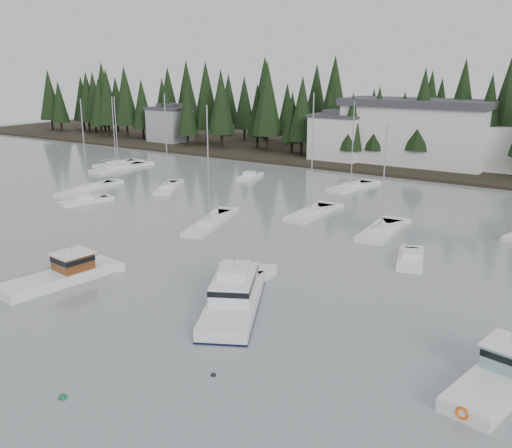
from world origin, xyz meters
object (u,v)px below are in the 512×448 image
(sailboat_3, at_px, (351,188))
(sailboat_6, at_px, (119,169))
(house_west, at_px, (339,136))
(runabout_3, at_px, (249,177))
(cabin_cruiser_center, at_px, (234,299))
(sailboat_0, at_px, (88,190))
(runabout_0, at_px, (84,202))
(runabout_1, at_px, (410,261))
(sailboat_8, at_px, (168,189))
(sailboat_12, at_px, (116,165))
(sailboat_10, at_px, (209,224))
(sailboat_1, at_px, (380,233))
(lobster_boat_teal, at_px, (498,380))
(harbor_inn, at_px, (428,133))
(house_far_west, at_px, (170,123))
(lobster_boat_brown, at_px, (59,277))
(sailboat_9, at_px, (311,214))

(sailboat_3, xyz_separation_m, sailboat_6, (-39.10, -7.24, -0.01))
(house_west, distance_m, sailboat_3, 23.86)
(sailboat_3, relative_size, runabout_3, 2.27)
(cabin_cruiser_center, relative_size, sailboat_0, 0.88)
(runabout_0, bearing_deg, runabout_1, -72.40)
(sailboat_8, relative_size, sailboat_12, 1.12)
(sailboat_12, distance_m, runabout_3, 26.17)
(sailboat_3, height_order, sailboat_10, sailboat_10)
(sailboat_1, height_order, sailboat_12, sailboat_12)
(runabout_0, xyz_separation_m, runabout_3, (8.38, 25.16, 0.00))
(lobster_boat_teal, bearing_deg, cabin_cruiser_center, 98.92)
(sailboat_1, bearing_deg, runabout_3, 54.53)
(sailboat_8, height_order, runabout_0, sailboat_8)
(harbor_inn, height_order, sailboat_6, sailboat_6)
(sailboat_1, bearing_deg, runabout_0, 98.21)
(house_far_west, bearing_deg, sailboat_0, -61.68)
(lobster_boat_brown, distance_m, cabin_cruiser_center, 15.27)
(house_far_west, relative_size, sailboat_6, 0.68)
(cabin_cruiser_center, height_order, sailboat_12, sailboat_12)
(harbor_inn, height_order, lobster_boat_teal, harbor_inn)
(lobster_boat_teal, height_order, runabout_1, lobster_boat_teal)
(harbor_inn, bearing_deg, sailboat_0, -126.62)
(sailboat_0, distance_m, runabout_0, 7.62)
(harbor_inn, relative_size, runabout_1, 4.65)
(lobster_boat_brown, relative_size, sailboat_1, 0.76)
(harbor_inn, height_order, runabout_0, harbor_inn)
(harbor_inn, bearing_deg, sailboat_3, -97.91)
(lobster_boat_brown, xyz_separation_m, lobster_boat_teal, (33.00, 3.03, 0.03))
(house_far_west, height_order, runabout_1, house_far_west)
(sailboat_8, bearing_deg, harbor_inn, -62.26)
(house_far_west, bearing_deg, runabout_0, -59.35)
(sailboat_0, height_order, sailboat_6, sailboat_0)
(harbor_inn, relative_size, sailboat_0, 2.24)
(sailboat_9, bearing_deg, sailboat_12, 74.19)
(sailboat_9, relative_size, runabout_0, 2.21)
(sailboat_3, height_order, sailboat_6, sailboat_3)
(sailboat_10, xyz_separation_m, runabout_1, (22.53, 0.30, 0.06))
(sailboat_8, bearing_deg, sailboat_6, 37.53)
(sailboat_0, height_order, sailboat_1, sailboat_0)
(runabout_1, bearing_deg, house_far_west, 39.22)
(lobster_boat_teal, bearing_deg, sailboat_9, 54.87)
(sailboat_3, height_order, sailboat_12, sailboat_3)
(harbor_inn, xyz_separation_m, sailboat_6, (-42.38, -30.83, -5.72))
(sailboat_1, height_order, sailboat_10, sailboat_10)
(lobster_boat_brown, relative_size, sailboat_9, 0.62)
(sailboat_8, relative_size, runabout_0, 2.09)
(sailboat_8, height_order, sailboat_9, sailboat_9)
(house_far_west, distance_m, lobster_boat_teal, 105.12)
(lobster_boat_brown, bearing_deg, harbor_inn, 0.92)
(sailboat_0, xyz_separation_m, sailboat_6, (-8.89, 14.23, -0.01))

